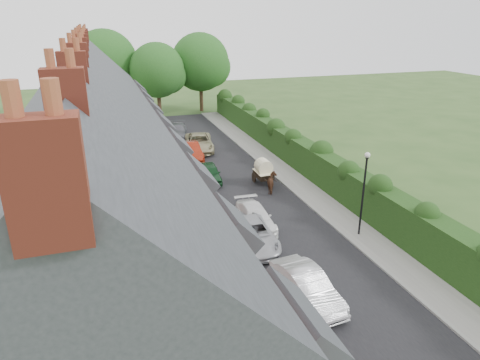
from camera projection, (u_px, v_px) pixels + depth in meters
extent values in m
plane|color=#2D4C1E|center=(344.00, 283.00, 20.76)|extent=(140.00, 140.00, 0.00)
cube|color=black|center=(256.00, 199.00, 30.36)|extent=(6.00, 58.00, 0.02)
cube|color=gray|center=(308.00, 191.00, 31.55)|extent=(2.20, 58.00, 0.12)
cube|color=gray|center=(203.00, 205.00, 29.22)|extent=(1.70, 58.00, 0.12)
cube|color=gray|center=(295.00, 193.00, 31.24)|extent=(0.18, 58.00, 0.13)
cube|color=gray|center=(214.00, 204.00, 29.45)|extent=(0.18, 58.00, 0.13)
cube|color=black|center=(331.00, 174.00, 31.65)|extent=(1.50, 58.00, 2.50)
cube|color=maroon|center=(96.00, 177.00, 25.24)|extent=(8.00, 40.00, 6.50)
cube|color=#282C30|center=(89.00, 123.00, 24.08)|extent=(8.00, 40.20, 8.00)
cube|color=#282C30|center=(291.00, 328.00, 9.58)|extent=(1.70, 2.60, 1.70)
cube|color=silver|center=(253.00, 317.00, 11.74)|extent=(0.12, 1.20, 1.60)
cube|color=silver|center=(232.00, 304.00, 15.13)|extent=(0.70, 2.40, 5.20)
cube|color=black|center=(242.00, 329.00, 15.67)|extent=(0.06, 1.80, 1.60)
cube|color=black|center=(242.00, 273.00, 14.81)|extent=(0.06, 1.80, 1.60)
cube|color=#282C30|center=(227.00, 229.00, 14.02)|extent=(1.70, 2.60, 1.70)
cube|color=#3F2D2D|center=(210.00, 306.00, 17.46)|extent=(0.08, 0.90, 2.10)
cube|color=silver|center=(208.00, 235.00, 16.18)|extent=(0.12, 1.20, 1.60)
cube|color=silver|center=(199.00, 239.00, 19.57)|extent=(0.70, 2.40, 5.20)
cube|color=black|center=(208.00, 260.00, 20.10)|extent=(0.06, 1.80, 1.60)
cube|color=black|center=(207.00, 214.00, 19.25)|extent=(0.06, 1.80, 1.60)
cube|color=#282C30|center=(194.00, 178.00, 18.45)|extent=(1.70, 2.60, 1.70)
cube|color=#3F2D2D|center=(185.00, 248.00, 21.89)|extent=(0.08, 0.90, 2.10)
cube|color=silver|center=(183.00, 188.00, 20.61)|extent=(0.12, 1.20, 1.60)
cube|color=silver|center=(179.00, 198.00, 24.00)|extent=(0.70, 2.40, 5.20)
cube|color=black|center=(186.00, 216.00, 24.54)|extent=(0.06, 1.80, 1.60)
cube|color=black|center=(185.00, 177.00, 23.68)|extent=(0.06, 1.80, 1.60)
cube|color=#282C30|center=(173.00, 147.00, 22.88)|extent=(1.70, 2.60, 1.70)
cube|color=#3F2D2D|center=(169.00, 209.00, 26.33)|extent=(0.08, 0.90, 2.10)
cube|color=silver|center=(166.00, 158.00, 25.04)|extent=(0.12, 1.20, 1.60)
cube|color=silver|center=(165.00, 170.00, 28.43)|extent=(0.70, 2.40, 5.20)
cube|color=black|center=(172.00, 186.00, 28.97)|extent=(0.06, 1.80, 1.60)
cube|color=black|center=(169.00, 152.00, 28.11)|extent=(0.06, 1.80, 1.60)
cube|color=#282C30|center=(160.00, 126.00, 27.32)|extent=(1.70, 2.60, 1.70)
cube|color=#3F2D2D|center=(157.00, 181.00, 30.76)|extent=(0.08, 0.90, 2.10)
cube|color=silver|center=(154.00, 136.00, 29.48)|extent=(0.12, 1.20, 1.60)
cube|color=silver|center=(155.00, 149.00, 32.87)|extent=(0.70, 2.40, 5.20)
cube|color=black|center=(161.00, 163.00, 33.41)|extent=(0.06, 1.80, 1.60)
cube|color=black|center=(159.00, 134.00, 32.55)|extent=(0.06, 1.80, 1.60)
cube|color=#282C30|center=(150.00, 111.00, 31.75)|extent=(1.70, 2.60, 1.70)
cube|color=#3F2D2D|center=(149.00, 160.00, 35.19)|extent=(0.08, 0.90, 2.10)
cube|color=silver|center=(146.00, 121.00, 33.91)|extent=(0.12, 1.20, 1.60)
cube|color=silver|center=(147.00, 133.00, 37.30)|extent=(0.70, 2.40, 5.20)
cube|color=black|center=(152.00, 146.00, 37.84)|extent=(0.06, 1.80, 1.60)
cube|color=black|center=(150.00, 120.00, 36.98)|extent=(0.06, 1.80, 1.60)
cube|color=#282C30|center=(142.00, 99.00, 36.19)|extent=(1.70, 2.60, 1.70)
cube|color=#3F2D2D|center=(142.00, 144.00, 39.63)|extent=(0.08, 0.90, 2.10)
cube|color=silver|center=(139.00, 109.00, 38.35)|extent=(0.12, 1.20, 1.60)
cube|color=silver|center=(141.00, 121.00, 41.74)|extent=(0.70, 2.40, 5.20)
cube|color=black|center=(146.00, 133.00, 42.27)|extent=(0.06, 1.80, 1.60)
cube|color=black|center=(144.00, 109.00, 41.42)|extent=(0.06, 1.80, 1.60)
cube|color=#282C30|center=(137.00, 90.00, 40.62)|extent=(1.70, 2.60, 1.70)
cube|color=#3F2D2D|center=(137.00, 132.00, 44.06)|extent=(0.08, 0.90, 2.10)
cube|color=silver|center=(134.00, 99.00, 42.78)|extent=(0.12, 1.20, 1.60)
cube|color=maroon|center=(47.00, 183.00, 4.99)|extent=(0.90, 0.50, 1.60)
cylinder|color=brown|center=(13.00, 103.00, 4.59)|extent=(0.20, 0.20, 0.50)
cylinder|color=brown|center=(53.00, 101.00, 4.71)|extent=(0.20, 0.20, 0.50)
cube|color=maroon|center=(67.00, 105.00, 9.42)|extent=(0.90, 0.50, 1.60)
cylinder|color=brown|center=(50.00, 61.00, 9.02)|extent=(0.20, 0.20, 0.50)
cylinder|color=brown|center=(70.00, 60.00, 9.14)|extent=(0.20, 0.20, 0.50)
cube|color=maroon|center=(74.00, 77.00, 13.86)|extent=(0.90, 0.50, 1.60)
cylinder|color=brown|center=(63.00, 46.00, 13.46)|extent=(0.20, 0.20, 0.50)
cylinder|color=brown|center=(76.00, 46.00, 13.57)|extent=(0.20, 0.20, 0.50)
cube|color=maroon|center=(78.00, 62.00, 18.29)|extent=(0.90, 0.50, 1.60)
cylinder|color=brown|center=(69.00, 39.00, 17.89)|extent=(0.20, 0.20, 0.50)
cylinder|color=brown|center=(80.00, 39.00, 18.01)|extent=(0.20, 0.20, 0.50)
cube|color=maroon|center=(80.00, 53.00, 22.72)|extent=(0.90, 0.50, 1.60)
cylinder|color=brown|center=(73.00, 35.00, 22.33)|extent=(0.20, 0.20, 0.50)
cylinder|color=brown|center=(81.00, 34.00, 22.44)|extent=(0.20, 0.20, 0.50)
cube|color=maroon|center=(81.00, 47.00, 27.16)|extent=(0.90, 0.50, 1.60)
cylinder|color=brown|center=(76.00, 32.00, 26.76)|extent=(0.20, 0.20, 0.50)
cylinder|color=brown|center=(83.00, 32.00, 26.88)|extent=(0.20, 0.20, 0.50)
cube|color=maroon|center=(82.00, 43.00, 31.59)|extent=(0.90, 0.50, 1.60)
cylinder|color=brown|center=(78.00, 29.00, 31.19)|extent=(0.20, 0.20, 0.50)
cylinder|color=brown|center=(84.00, 29.00, 31.31)|extent=(0.20, 0.20, 0.50)
cube|color=maroon|center=(83.00, 40.00, 36.03)|extent=(0.90, 0.50, 1.60)
cylinder|color=brown|center=(79.00, 28.00, 35.63)|extent=(0.20, 0.20, 0.50)
cylinder|color=brown|center=(84.00, 28.00, 35.74)|extent=(0.20, 0.20, 0.50)
cube|color=maroon|center=(84.00, 37.00, 40.46)|extent=(0.90, 0.50, 1.60)
cylinder|color=brown|center=(80.00, 27.00, 40.06)|extent=(0.20, 0.20, 0.50)
cylinder|color=brown|center=(85.00, 27.00, 40.18)|extent=(0.20, 0.20, 0.50)
cube|color=maroon|center=(259.00, 334.00, 16.81)|extent=(0.30, 4.70, 0.90)
cube|color=maroon|center=(224.00, 268.00, 21.25)|extent=(0.30, 4.70, 0.90)
cube|color=maroon|center=(200.00, 224.00, 25.68)|extent=(0.30, 4.70, 0.90)
cube|color=maroon|center=(184.00, 194.00, 30.12)|extent=(0.30, 4.70, 0.90)
cube|color=maroon|center=(172.00, 171.00, 34.55)|extent=(0.30, 4.70, 0.90)
cube|color=maroon|center=(162.00, 153.00, 38.98)|extent=(0.30, 4.70, 0.90)
cube|color=maroon|center=(155.00, 140.00, 43.42)|extent=(0.30, 4.70, 0.90)
cube|color=maroon|center=(239.00, 295.00, 19.00)|extent=(0.35, 0.35, 1.10)
cube|color=maroon|center=(211.00, 242.00, 23.43)|extent=(0.35, 0.35, 1.10)
cube|color=maroon|center=(192.00, 206.00, 27.86)|extent=(0.35, 0.35, 1.10)
cube|color=maroon|center=(177.00, 180.00, 32.30)|extent=(0.35, 0.35, 1.10)
cube|color=maroon|center=(167.00, 161.00, 36.73)|extent=(0.35, 0.35, 1.10)
cube|color=maroon|center=(158.00, 145.00, 41.17)|extent=(0.35, 0.35, 1.10)
cube|color=maroon|center=(152.00, 133.00, 45.60)|extent=(0.35, 0.35, 1.10)
cylinder|color=black|center=(363.00, 198.00, 24.45)|extent=(0.12, 0.12, 4.80)
cylinder|color=black|center=(367.00, 158.00, 23.57)|extent=(0.20, 0.20, 0.10)
sphere|color=silver|center=(367.00, 155.00, 23.52)|extent=(0.32, 0.32, 0.32)
cylinder|color=#332316|center=(159.00, 98.00, 54.50)|extent=(0.50, 0.50, 4.75)
sphere|color=#1B4818|center=(157.00, 70.00, 53.25)|extent=(6.80, 6.80, 6.80)
sphere|color=#1B4818|center=(168.00, 75.00, 54.15)|extent=(4.76, 4.76, 4.76)
cylinder|color=#332316|center=(201.00, 92.00, 57.95)|extent=(0.50, 0.50, 5.25)
sphere|color=#1B4818|center=(200.00, 62.00, 56.56)|extent=(7.60, 7.60, 7.60)
sphere|color=#1B4818|center=(211.00, 67.00, 57.53)|extent=(5.32, 5.32, 5.32)
cylinder|color=#332316|center=(109.00, 94.00, 55.27)|extent=(0.50, 0.50, 5.50)
sphere|color=#1B4818|center=(105.00, 62.00, 53.82)|extent=(8.00, 8.00, 8.00)
sphere|color=#1B4818|center=(119.00, 67.00, 54.83)|extent=(5.60, 5.60, 5.60)
imported|color=silver|center=(307.00, 286.00, 19.28)|extent=(1.99, 4.62, 1.48)
imported|color=#AFB1B7|center=(251.00, 233.00, 24.06)|extent=(2.72, 5.26, 1.42)
imported|color=white|center=(255.00, 217.00, 26.14)|extent=(2.01, 4.51, 1.28)
imported|color=#113919|center=(210.00, 173.00, 33.47)|extent=(2.00, 4.05, 1.33)
imported|color=maroon|center=(191.00, 151.00, 38.73)|extent=(1.59, 4.48, 1.47)
imported|color=tan|center=(199.00, 143.00, 41.19)|extent=(3.42, 5.92, 1.55)
imported|color=#5B5C63|center=(178.00, 131.00, 45.80)|extent=(2.93, 5.07, 1.38)
imported|color=#482A1A|center=(272.00, 183.00, 31.30)|extent=(1.26, 1.84, 1.43)
cube|color=black|center=(263.00, 174.00, 32.88)|extent=(1.08, 1.81, 0.45)
cylinder|color=beige|center=(264.00, 167.00, 32.65)|extent=(1.17, 1.13, 1.17)
cube|color=beige|center=(264.00, 172.00, 32.80)|extent=(1.19, 1.85, 0.04)
cylinder|color=black|center=(254.00, 177.00, 33.32)|extent=(0.07, 0.81, 0.81)
cylinder|color=black|center=(268.00, 176.00, 33.66)|extent=(0.07, 0.81, 0.81)
cylinder|color=black|center=(264.00, 179.00, 31.89)|extent=(0.06, 1.63, 0.06)
cylinder|color=black|center=(272.00, 178.00, 32.08)|extent=(0.06, 1.63, 0.06)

